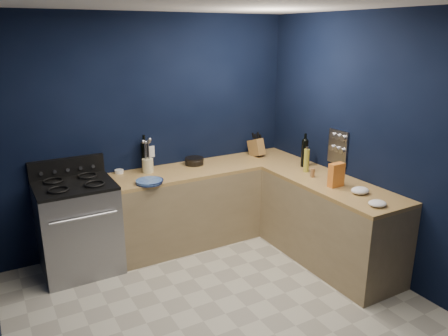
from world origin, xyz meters
TOP-DOWN VIEW (x-y plane):
  - floor at (0.00, 0.00)m, footprint 3.50×3.50m
  - wall_back at (0.00, 1.76)m, footprint 3.50×0.02m
  - wall_right at (1.76, 0.00)m, footprint 0.02×3.50m
  - wall_front at (0.00, -1.76)m, footprint 3.50×0.02m
  - cab_back at (0.60, 1.44)m, footprint 2.30×0.63m
  - top_back at (0.60, 1.44)m, footprint 2.30×0.63m
  - cab_right at (1.44, 0.29)m, footprint 0.63×1.67m
  - top_right at (1.44, 0.29)m, footprint 0.63×1.67m
  - gas_range at (-0.93, 1.42)m, footprint 0.76×0.66m
  - oven_door at (-0.93, 1.10)m, footprint 0.59×0.02m
  - cooktop at (-0.93, 1.42)m, footprint 0.76×0.66m
  - backguard at (-0.93, 1.72)m, footprint 0.76×0.06m
  - spice_panel at (1.74, 0.55)m, footprint 0.02×0.28m
  - wall_outlet at (0.00, 1.74)m, footprint 0.09×0.02m
  - plate_stack at (-0.22, 1.20)m, footprint 0.36×0.36m
  - ramekin at (-0.39, 1.69)m, footprint 0.11×0.11m
  - utensil_crock at (-0.10, 1.56)m, footprint 0.16×0.16m
  - wine_bottle_back at (-0.09, 1.69)m, footprint 0.09×0.09m
  - lemon_basket at (0.47, 1.57)m, footprint 0.26×0.26m
  - knife_block at (1.32, 1.54)m, footprint 0.15×0.26m
  - wine_bottle_right at (1.55, 0.88)m, footprint 0.10×0.10m
  - oil_bottle at (1.43, 0.71)m, footprint 0.07×0.07m
  - spice_jar_near at (1.37, 0.53)m, footprint 0.05×0.05m
  - spice_jar_far at (1.61, 0.42)m, footprint 0.06×0.06m
  - crouton_bag at (1.38, 0.19)m, footprint 0.17×0.08m
  - towel_front at (1.44, -0.09)m, footprint 0.18×0.16m
  - towel_end at (1.34, -0.39)m, footprint 0.19×0.17m

SIDE VIEW (x-z plane):
  - floor at x=0.00m, z-range -0.02..0.00m
  - cab_back at x=0.60m, z-range 0.00..0.86m
  - cab_right at x=1.44m, z-range 0.00..0.86m
  - oven_door at x=-0.93m, z-range 0.24..0.66m
  - gas_range at x=-0.93m, z-range 0.00..0.92m
  - top_back at x=0.60m, z-range 0.86..0.90m
  - top_right at x=1.44m, z-range 0.86..0.90m
  - plate_stack at x=-0.22m, z-range 0.90..0.93m
  - ramekin at x=-0.39m, z-range 0.90..0.94m
  - towel_end at x=1.34m, z-range 0.90..0.95m
  - towel_front at x=1.44m, z-range 0.90..0.96m
  - cooktop at x=-0.93m, z-range 0.92..0.95m
  - lemon_basket at x=0.47m, z-range 0.90..0.98m
  - spice_jar_far at x=1.61m, z-range 0.90..0.98m
  - spice_jar_near at x=1.37m, z-range 0.90..1.00m
  - utensil_crock at x=-0.10m, z-range 0.90..1.05m
  - knife_block at x=1.32m, z-range 0.88..1.13m
  - crouton_bag at x=1.38m, z-range 0.90..1.14m
  - oil_bottle at x=1.43m, z-range 0.90..1.16m
  - backguard at x=-0.93m, z-range 0.94..1.14m
  - wine_bottle_right at x=1.55m, z-range 0.90..1.21m
  - wine_bottle_back at x=-0.09m, z-range 0.90..1.22m
  - wall_outlet at x=0.00m, z-range 1.02..1.15m
  - spice_panel at x=1.74m, z-range 0.99..1.37m
  - wall_back at x=0.00m, z-range 0.00..2.60m
  - wall_right at x=1.76m, z-range 0.00..2.60m
  - wall_front at x=0.00m, z-range 0.00..2.60m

